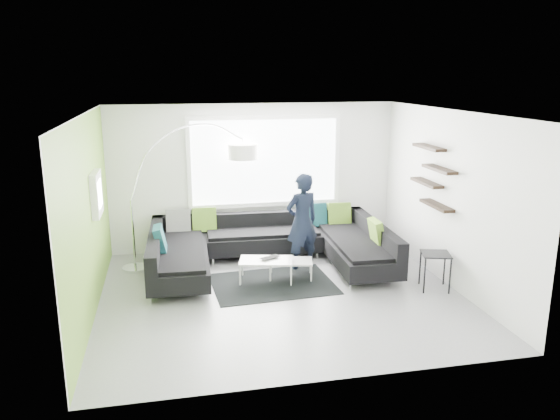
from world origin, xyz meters
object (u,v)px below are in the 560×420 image
Objects in this scene: person at (302,221)px; sectional_sofa at (269,248)px; side_table at (435,271)px; arc_lamp at (131,200)px; laptop at (272,259)px; coffee_table at (279,269)px.

sectional_sofa is at bearing -20.54° from person.
sectional_sofa is at bearing 149.59° from side_table.
arc_lamp is at bearing 170.32° from sectional_sofa.
person reaches higher than sectional_sofa.
laptop is (-0.06, -0.52, -0.01)m from sectional_sofa.
coffee_table is 2.52m from side_table.
side_table is 0.35× the size of person.
arc_lamp is 6.08× the size of laptop.
arc_lamp is (-2.36, 0.97, 1.07)m from coffee_table.
coffee_table is 0.66× the size of person.
arc_lamp is 2.95m from person.
person is 0.93m from laptop.
side_table is 1.44× the size of laptop.
sectional_sofa is 1.66× the size of arc_lamp.
person is at bearing -18.86° from arc_lamp.
person is at bearing 55.12° from coffee_table.
coffee_table is 0.23m from laptop.
sectional_sofa is at bearing 57.08° from laptop.
side_table is (2.34, -0.92, 0.11)m from coffee_table.
sectional_sofa is 2.79m from side_table.
arc_lamp is at bearing -27.59° from person.
arc_lamp is (-2.30, 0.47, 0.87)m from sectional_sofa.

